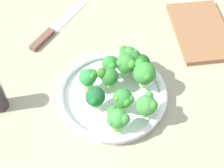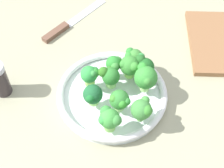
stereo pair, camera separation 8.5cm
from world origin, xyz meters
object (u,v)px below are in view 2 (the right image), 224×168
bowl (112,95)px  broccoli_floret_5 (109,119)px  broccoli_floret_1 (134,57)px  broccoli_floret_3 (143,66)px  broccoli_floret_9 (142,110)px  broccoli_floret_2 (113,64)px  broccoli_floret_4 (93,95)px  broccoli_floret_8 (90,75)px  cutting_board (216,42)px  knife (67,25)px  broccoli_floret_6 (130,66)px  broccoli_floret_0 (110,76)px  broccoli_floret_7 (146,78)px  broccoli_floret_10 (120,100)px

bowl → broccoli_floret_5: 12.26cm
broccoli_floret_1 → broccoli_floret_3: broccoli_floret_3 is taller
broccoli_floret_3 → broccoli_floret_9: size_ratio=0.97×
broccoli_floret_2 → broccoli_floret_4: bearing=-41.7°
broccoli_floret_8 → cutting_board: 41.36cm
broccoli_floret_4 → broccoli_floret_5: broccoli_floret_5 is taller
broccoli_floret_2 → knife: broccoli_floret_2 is taller
broccoli_floret_5 → cutting_board: 45.09cm
broccoli_floret_6 → cutting_board: size_ratio=0.25×
broccoli_floret_0 → knife: (-28.44, -6.99, -6.25)cm
broccoli_floret_3 → broccoli_floret_6: broccoli_floret_6 is taller
knife → broccoli_floret_3: bearing=30.6°
broccoli_floret_9 → cutting_board: broccoli_floret_9 is taller
broccoli_floret_2 → broccoli_floret_9: bearing=11.2°
broccoli_floret_7 → knife: 36.24cm
broccoli_floret_0 → cutting_board: size_ratio=0.24×
knife → broccoli_floret_4: bearing=2.6°
bowl → broccoli_floret_2: size_ratio=4.95×
bowl → broccoli_floret_1: bearing=131.8°
broccoli_floret_7 → broccoli_floret_2: bearing=-136.6°
broccoli_floret_1 → bowl: bearing=-48.2°
broccoli_floret_6 → broccoli_floret_0: bearing=-74.3°
bowl → broccoli_floret_2: bearing=163.1°
bowl → knife: (-30.73, -7.01, -1.13)cm
knife → cutting_board: cutting_board is taller
broccoli_floret_9 → knife: (-40.56, -11.83, -6.77)cm
broccoli_floret_0 → cutting_board: 37.17cm
broccoli_floret_5 → broccoli_floret_7: broccoli_floret_7 is taller
broccoli_floret_4 → cutting_board: bearing=109.5°
broccoli_floret_0 → broccoli_floret_4: 7.26cm
broccoli_floret_4 → broccoli_floret_1: bearing=125.3°
broccoli_floret_6 → broccoli_floret_8: bearing=-89.7°
broccoli_floret_1 → broccoli_floret_4: 16.49cm
broccoli_floret_2 → knife: (-24.99, -8.76, -6.35)cm
broccoli_floret_4 → broccoli_floret_9: (7.40, 10.35, 0.73)cm
knife → broccoli_floret_8: bearing=4.8°
broccoli_floret_0 → broccoli_floret_2: broccoli_floret_0 is taller
cutting_board → broccoli_floret_1: bearing=-79.8°
broccoli_floret_3 → broccoli_floret_8: 13.99cm
broccoli_floret_0 → broccoli_floret_7: 9.15cm
broccoli_floret_5 → broccoli_floret_9: size_ratio=1.01×
bowl → broccoli_floret_8: broccoli_floret_8 is taller
bowl → broccoli_floret_0: 5.61cm
broccoli_floret_10 → broccoli_floret_9: bearing=45.8°
broccoli_floret_7 → cutting_board: size_ratio=0.29×
broccoli_floret_5 → broccoli_floret_8: broccoli_floret_5 is taller
bowl → broccoli_floret_6: bearing=124.2°
broccoli_floret_6 → broccoli_floret_5: bearing=-32.1°
broccoli_floret_1 → broccoli_floret_9: size_ratio=0.85×
broccoli_floret_2 → broccoli_floret_4: size_ratio=0.99×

